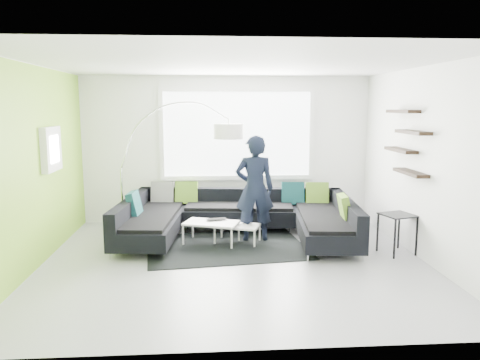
{
  "coord_description": "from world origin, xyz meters",
  "views": [
    {
      "loc": [
        -0.38,
        -6.5,
        2.23
      ],
      "look_at": [
        0.14,
        0.9,
        1.06
      ],
      "focal_mm": 35.0,
      "sensor_mm": 36.0,
      "label": 1
    }
  ],
  "objects_px": {
    "sectional_sofa": "(238,219)",
    "person": "(255,189)",
    "coffee_table": "(224,232)",
    "arc_lamp": "(121,169)",
    "laptop": "(217,220)",
    "side_table": "(397,234)"
  },
  "relations": [
    {
      "from": "side_table",
      "to": "person",
      "type": "height_order",
      "value": "person"
    },
    {
      "from": "coffee_table",
      "to": "person",
      "type": "distance_m",
      "value": 0.88
    },
    {
      "from": "arc_lamp",
      "to": "person",
      "type": "bearing_deg",
      "value": -1.0
    },
    {
      "from": "sectional_sofa",
      "to": "laptop",
      "type": "xyz_separation_m",
      "value": [
        -0.35,
        -0.1,
        0.01
      ]
    },
    {
      "from": "sectional_sofa",
      "to": "arc_lamp",
      "type": "bearing_deg",
      "value": 170.14
    },
    {
      "from": "coffee_table",
      "to": "laptop",
      "type": "height_order",
      "value": "laptop"
    },
    {
      "from": "side_table",
      "to": "arc_lamp",
      "type": "bearing_deg",
      "value": 161.71
    },
    {
      "from": "coffee_table",
      "to": "person",
      "type": "relative_size",
      "value": 0.63
    },
    {
      "from": "arc_lamp",
      "to": "laptop",
      "type": "distance_m",
      "value": 1.94
    },
    {
      "from": "sectional_sofa",
      "to": "arc_lamp",
      "type": "distance_m",
      "value": 2.22
    },
    {
      "from": "coffee_table",
      "to": "arc_lamp",
      "type": "bearing_deg",
      "value": 176.67
    },
    {
      "from": "laptop",
      "to": "arc_lamp",
      "type": "bearing_deg",
      "value": 143.47
    },
    {
      "from": "side_table",
      "to": "laptop",
      "type": "height_order",
      "value": "side_table"
    },
    {
      "from": "coffee_table",
      "to": "arc_lamp",
      "type": "relative_size",
      "value": 0.48
    },
    {
      "from": "laptop",
      "to": "side_table",
      "type": "bearing_deg",
      "value": -31.17
    },
    {
      "from": "sectional_sofa",
      "to": "side_table",
      "type": "bearing_deg",
      "value": -15.09
    },
    {
      "from": "coffee_table",
      "to": "person",
      "type": "bearing_deg",
      "value": 34.43
    },
    {
      "from": "arc_lamp",
      "to": "side_table",
      "type": "bearing_deg",
      "value": -5.0
    },
    {
      "from": "arc_lamp",
      "to": "coffee_table",
      "type": "bearing_deg",
      "value": -8.93
    },
    {
      "from": "person",
      "to": "laptop",
      "type": "xyz_separation_m",
      "value": [
        -0.62,
        -0.07,
        -0.51
      ]
    },
    {
      "from": "sectional_sofa",
      "to": "person",
      "type": "xyz_separation_m",
      "value": [
        0.28,
        -0.03,
        0.52
      ]
    },
    {
      "from": "side_table",
      "to": "person",
      "type": "bearing_deg",
      "value": 157.56
    }
  ]
}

